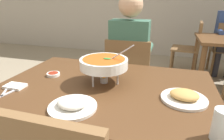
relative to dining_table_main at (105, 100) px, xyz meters
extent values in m
cube|color=#51331C|center=(0.00, 0.00, 0.08)|extent=(1.32, 0.91, 0.04)
cylinder|color=#51331C|center=(-0.60, 0.39, -0.29)|extent=(0.07, 0.07, 0.70)
cylinder|color=#51331C|center=(0.60, 0.39, -0.29)|extent=(0.07, 0.07, 0.70)
cube|color=brown|center=(0.00, 0.83, -0.21)|extent=(0.44, 0.44, 0.03)
cube|color=brown|center=(0.00, 0.63, 0.03)|extent=(0.42, 0.04, 0.45)
cylinder|color=brown|center=(0.19, 1.02, -0.43)|extent=(0.04, 0.04, 0.42)
cylinder|color=brown|center=(-0.19, 1.02, -0.43)|extent=(0.04, 0.04, 0.42)
cylinder|color=brown|center=(0.19, 0.64, -0.43)|extent=(0.04, 0.04, 0.42)
cylinder|color=brown|center=(-0.19, 0.64, -0.43)|extent=(0.04, 0.04, 0.42)
cylinder|color=#2D2D38|center=(0.10, 0.85, -0.42)|extent=(0.10, 0.10, 0.45)
cylinder|color=#2D2D38|center=(-0.10, 0.85, -0.42)|extent=(0.10, 0.10, 0.45)
cube|color=#2D2D38|center=(0.00, 0.81, -0.13)|extent=(0.32, 0.32, 0.12)
cube|color=#3D6B56|center=(0.00, 0.73, 0.18)|extent=(0.36, 0.20, 0.50)
sphere|color=tan|center=(0.00, 0.73, 0.56)|extent=(0.22, 0.22, 0.22)
cylinder|color=#3D6B56|center=(0.16, 0.93, 0.13)|extent=(0.08, 0.28, 0.08)
cylinder|color=#3D6B56|center=(-0.16, 0.93, 0.13)|extent=(0.08, 0.28, 0.08)
cylinder|color=silver|center=(0.07, 0.04, 0.15)|extent=(0.01, 0.01, 0.10)
cylinder|color=silver|center=(-0.07, 0.12, 0.15)|extent=(0.01, 0.01, 0.10)
cylinder|color=silver|center=(-0.07, -0.03, 0.15)|extent=(0.01, 0.01, 0.10)
torus|color=silver|center=(-0.02, 0.04, 0.20)|extent=(0.21, 0.21, 0.01)
cylinder|color=#B2B2B7|center=(-0.02, 0.04, 0.12)|extent=(0.05, 0.05, 0.04)
cone|color=orange|center=(-0.02, 0.04, 0.15)|extent=(0.02, 0.02, 0.04)
cylinder|color=white|center=(-0.02, 0.04, 0.23)|extent=(0.30, 0.30, 0.06)
cylinder|color=#B75119|center=(-0.02, 0.04, 0.26)|extent=(0.26, 0.26, 0.01)
ellipsoid|color=#388433|center=(0.00, 0.04, 0.27)|extent=(0.05, 0.03, 0.01)
cylinder|color=silver|center=(0.07, 0.06, 0.29)|extent=(0.18, 0.01, 0.13)
cylinder|color=white|center=(-0.07, -0.29, 0.11)|extent=(0.24, 0.24, 0.01)
ellipsoid|color=white|center=(-0.07, -0.29, 0.14)|extent=(0.15, 0.13, 0.04)
cylinder|color=white|center=(0.46, -0.05, 0.11)|extent=(0.24, 0.24, 0.01)
ellipsoid|color=tan|center=(0.46, -0.05, 0.14)|extent=(0.15, 0.13, 0.04)
cylinder|color=white|center=(-0.40, 0.05, 0.11)|extent=(0.09, 0.09, 0.02)
cylinder|color=maroon|center=(-0.40, 0.05, 0.12)|extent=(0.07, 0.07, 0.01)
cube|color=white|center=(-0.52, -0.18, 0.11)|extent=(0.12, 0.08, 0.02)
cube|color=silver|center=(-0.54, -0.23, 0.11)|extent=(0.09, 0.16, 0.01)
cube|color=silver|center=(-0.49, -0.23, 0.11)|extent=(0.04, 0.17, 0.01)
cylinder|color=silver|center=(0.57, -0.33, 0.17)|extent=(0.07, 0.07, 0.13)
cylinder|color=#4C331E|center=(0.57, -0.33, 0.15)|extent=(0.06, 0.06, 0.08)
cylinder|color=brown|center=(0.81, 1.57, -0.29)|extent=(0.07, 0.07, 0.70)
cylinder|color=brown|center=(0.81, 2.25, -0.29)|extent=(0.07, 0.07, 0.70)
cylinder|color=brown|center=(1.11, 2.74, -0.43)|extent=(0.04, 0.04, 0.42)
cylinder|color=brown|center=(1.11, 2.36, -0.43)|extent=(0.04, 0.04, 0.42)
cube|color=brown|center=(0.64, 2.44, -0.21)|extent=(0.48, 0.48, 0.03)
cube|color=brown|center=(0.84, 2.42, 0.03)|extent=(0.08, 0.42, 0.45)
cylinder|color=brown|center=(0.48, 2.65, -0.43)|extent=(0.04, 0.04, 0.42)
cylinder|color=brown|center=(0.44, 2.27, -0.43)|extent=(0.04, 0.04, 0.42)
cylinder|color=brown|center=(0.85, 2.61, -0.43)|extent=(0.04, 0.04, 0.42)
cylinder|color=brown|center=(0.81, 2.24, -0.43)|extent=(0.04, 0.04, 0.42)
cylinder|color=#2D2D38|center=(1.17, 2.39, -0.42)|extent=(0.10, 0.10, 0.45)
cylinder|color=#334C8C|center=(1.11, 2.31, 0.13)|extent=(0.08, 0.28, 0.08)
camera|label=1|loc=(0.35, -1.01, 0.61)|focal=30.44mm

